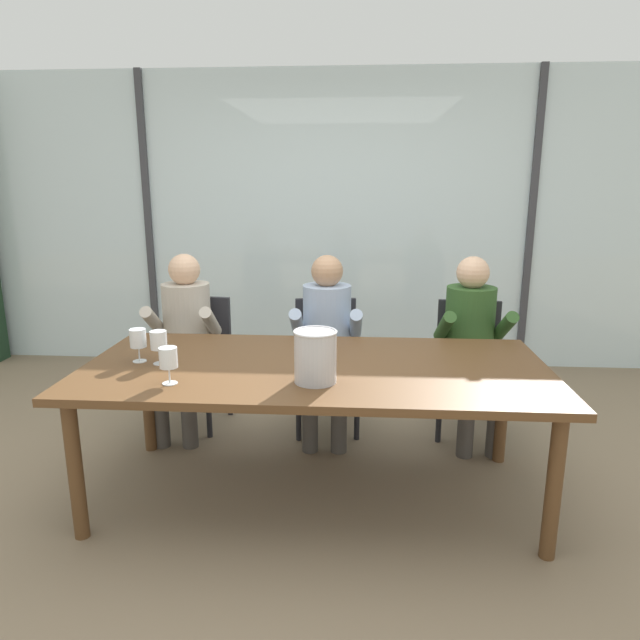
# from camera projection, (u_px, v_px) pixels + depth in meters

# --- Properties ---
(ground) EXTENTS (14.00, 14.00, 0.00)m
(ground) POSITION_uv_depth(u_px,v_px,m) (326.00, 418.00, 3.99)
(ground) COLOR #847056
(window_glass_panel) EXTENTS (7.56, 0.03, 2.60)m
(window_glass_panel) POSITION_uv_depth(u_px,v_px,m) (335.00, 223.00, 4.97)
(window_glass_panel) COLOR silver
(window_glass_panel) RESTS_ON ground
(window_mullion_left) EXTENTS (0.06, 0.06, 2.60)m
(window_mullion_left) POSITION_uv_depth(u_px,v_px,m) (149.00, 222.00, 5.07)
(window_mullion_left) COLOR #38383D
(window_mullion_left) RESTS_ON ground
(window_mullion_right) EXTENTS (0.06, 0.06, 2.60)m
(window_mullion_right) POSITION_uv_depth(u_px,v_px,m) (531.00, 224.00, 4.84)
(window_mullion_right) COLOR #38383D
(window_mullion_right) RESTS_ON ground
(hillside_vineyard) EXTENTS (13.56, 2.40, 1.80)m
(hillside_vineyard) POSITION_uv_depth(u_px,v_px,m) (345.00, 233.00, 8.54)
(hillside_vineyard) COLOR #568942
(hillside_vineyard) RESTS_ON ground
(dining_table) EXTENTS (2.36, 1.10, 0.74)m
(dining_table) POSITION_uv_depth(u_px,v_px,m) (315.00, 376.00, 2.86)
(dining_table) COLOR brown
(dining_table) RESTS_ON ground
(chair_near_curtain) EXTENTS (0.50, 0.50, 0.87)m
(chair_near_curtain) POSITION_uv_depth(u_px,v_px,m) (197.00, 350.00, 3.89)
(chair_near_curtain) COLOR #232328
(chair_near_curtain) RESTS_ON ground
(chair_left_of_center) EXTENTS (0.48, 0.48, 0.87)m
(chair_left_of_center) POSITION_uv_depth(u_px,v_px,m) (326.00, 353.00, 3.82)
(chair_left_of_center) COLOR #232328
(chair_left_of_center) RESTS_ON ground
(chair_center) EXTENTS (0.48, 0.48, 0.87)m
(chair_center) POSITION_uv_depth(u_px,v_px,m) (468.00, 356.00, 3.76)
(chair_center) COLOR #232328
(chair_center) RESTS_ON ground
(person_beige_jumper) EXTENTS (0.47, 0.62, 1.19)m
(person_beige_jumper) POSITION_uv_depth(u_px,v_px,m) (185.00, 331.00, 3.72)
(person_beige_jumper) COLOR #B7AD9E
(person_beige_jumper) RESTS_ON ground
(person_pale_blue_shirt) EXTENTS (0.47, 0.62, 1.19)m
(person_pale_blue_shirt) POSITION_uv_depth(u_px,v_px,m) (327.00, 334.00, 3.66)
(person_pale_blue_shirt) COLOR #9EB2D1
(person_pale_blue_shirt) RESTS_ON ground
(person_olive_shirt) EXTENTS (0.48, 0.62, 1.19)m
(person_olive_shirt) POSITION_uv_depth(u_px,v_px,m) (472.00, 337.00, 3.60)
(person_olive_shirt) COLOR #2D5123
(person_olive_shirt) RESTS_ON ground
(ice_bucket_primary) EXTENTS (0.20, 0.20, 0.25)m
(ice_bucket_primary) POSITION_uv_depth(u_px,v_px,m) (315.00, 356.00, 2.57)
(ice_bucket_primary) COLOR #B7B7BC
(ice_bucket_primary) RESTS_ON dining_table
(wine_glass_by_left_taster) EXTENTS (0.08, 0.08, 0.17)m
(wine_glass_by_left_taster) POSITION_uv_depth(u_px,v_px,m) (168.00, 358.00, 2.55)
(wine_glass_by_left_taster) COLOR silver
(wine_glass_by_left_taster) RESTS_ON dining_table
(wine_glass_near_bucket) EXTENTS (0.08, 0.08, 0.17)m
(wine_glass_near_bucket) POSITION_uv_depth(u_px,v_px,m) (138.00, 340.00, 2.87)
(wine_glass_near_bucket) COLOR silver
(wine_glass_near_bucket) RESTS_ON dining_table
(wine_glass_center_pour) EXTENTS (0.08, 0.08, 0.17)m
(wine_glass_center_pour) POSITION_uv_depth(u_px,v_px,m) (159.00, 342.00, 2.83)
(wine_glass_center_pour) COLOR silver
(wine_glass_center_pour) RESTS_ON dining_table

